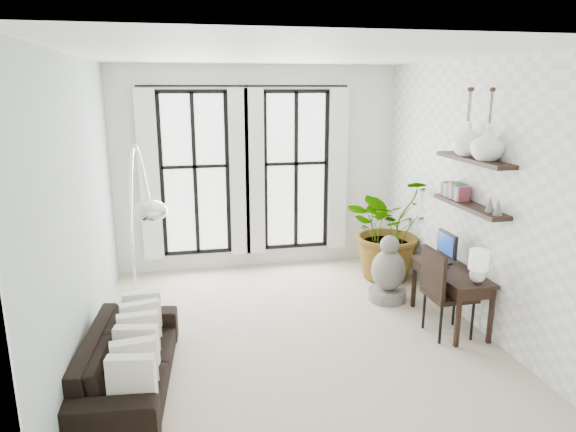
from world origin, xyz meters
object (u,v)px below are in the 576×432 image
object	(u,v)px
sofa	(129,360)
desk	(454,274)
desk_chair	(442,287)
arc_lamp	(137,188)
plant	(389,227)
buddha	(388,273)

from	to	relation	value
sofa	desk	distance (m)	3.81
sofa	desk	size ratio (longest dim) A/B	1.65
desk_chair	arc_lamp	distance (m)	3.67
plant	desk_chair	xyz separation A→B (m)	(-0.15, -1.94, -0.19)
sofa	arc_lamp	bearing A→B (deg)	-0.49
desk	arc_lamp	world-z (taller)	arc_lamp
sofa	buddha	xyz separation A→B (m)	(3.30, 1.47, 0.10)
buddha	plant	bearing A→B (deg)	67.47
desk_chair	arc_lamp	world-z (taller)	arc_lamp
sofa	plant	bearing A→B (deg)	-52.81
desk	buddha	size ratio (longest dim) A/B	1.31
desk_chair	arc_lamp	size ratio (longest dim) A/B	0.44
sofa	buddha	size ratio (longest dim) A/B	2.15
arc_lamp	buddha	bearing A→B (deg)	6.58
sofa	desk	world-z (taller)	desk
plant	desk	distance (m)	1.76
desk	arc_lamp	bearing A→B (deg)	171.64
sofa	arc_lamp	distance (m)	1.85
desk_chair	buddha	size ratio (longest dim) A/B	1.14
desk	buddha	bearing A→B (deg)	116.47
plant	desk	size ratio (longest dim) A/B	1.31
sofa	desk_chair	xyz separation A→B (m)	(3.50, 0.37, 0.31)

